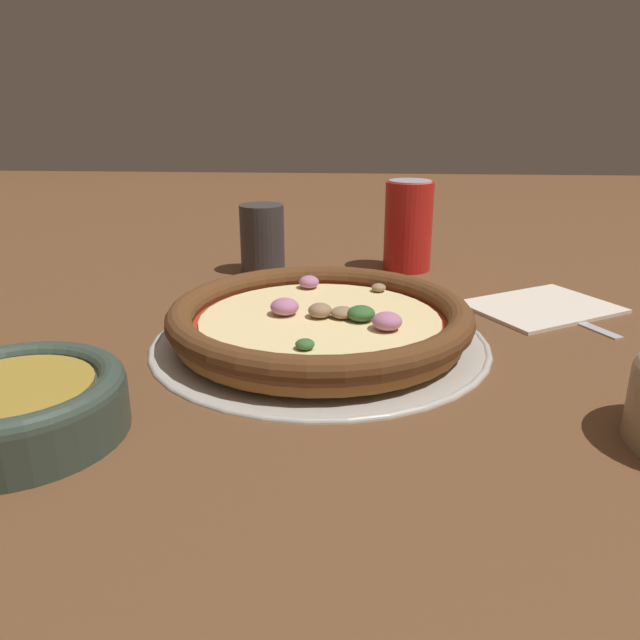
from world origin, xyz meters
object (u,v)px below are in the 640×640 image
drinking_cup (262,239)px  pizza (320,319)px  pizza_tray (320,339)px  napkin (542,305)px  bowl_near (17,404)px  beverage_can (408,226)px  fork (550,310)px

drinking_cup → pizza: bearing=-69.6°
pizza_tray → pizza: pizza is taller
napkin → pizza_tray: bearing=-153.4°
bowl_near → drinking_cup: 0.47m
pizza → napkin: 0.28m
pizza_tray → napkin: 0.28m
pizza → bowl_near: (-0.20, -0.19, -0.00)m
pizza_tray → drinking_cup: size_ratio=3.55×
drinking_cup → beverage_can: beverage_can is taller
bowl_near → fork: (0.46, 0.31, -0.02)m
pizza_tray → pizza: bearing=17.4°
pizza_tray → beverage_can: size_ratio=2.67×
napkin → beverage_can: (-0.14, 0.17, 0.06)m
pizza_tray → napkin: size_ratio=1.70×
pizza_tray → bowl_near: (-0.20, -0.19, 0.02)m
bowl_near → fork: bearing=34.0°
napkin → drinking_cup: bearing=158.1°
drinking_cup → napkin: bearing=-21.9°
pizza → bowl_near: 0.28m
pizza → pizza_tray: bearing=-162.6°
beverage_can → bowl_near: bearing=-122.1°
pizza → drinking_cup: size_ratio=3.18×
beverage_can → drinking_cup: bearing=-171.7°
pizza → fork: pizza is taller
fork → beverage_can: 0.24m
bowl_near → beverage_can: (0.30, 0.48, 0.04)m
pizza_tray → pizza: size_ratio=1.12×
pizza_tray → drinking_cup: drinking_cup is taller
pizza → bowl_near: bowl_near is taller
pizza → drinking_cup: bearing=110.4°
beverage_can → pizza_tray: bearing=-109.4°
napkin → fork: napkin is taller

